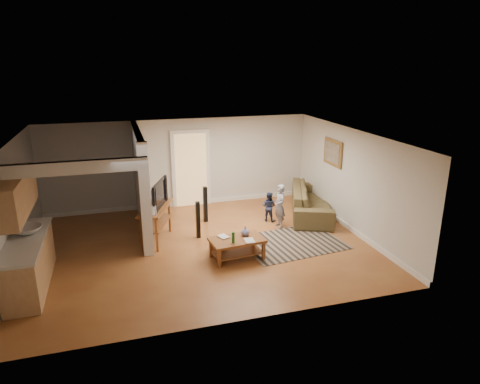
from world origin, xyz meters
name	(u,v)px	position (x,y,z in m)	size (l,w,h in m)	color
ground	(202,247)	(0.00, 0.00, 0.00)	(7.50, 7.50, 0.00)	brown
room_shell	(149,184)	(-1.07, 0.43, 1.46)	(7.54, 6.02, 2.52)	#B8B5B0
area_rug	(292,242)	(2.04, -0.38, 0.01)	(2.28, 1.67, 0.01)	black
sofa	(311,214)	(3.30, 1.24, 0.00)	(2.60, 1.02, 0.76)	#4B4725
coffee_table	(238,243)	(0.61, -0.76, 0.35)	(1.19, 0.77, 0.67)	brown
tv_console	(156,210)	(-0.94, 0.61, 0.77)	(0.96, 1.43, 1.15)	brown
speaker_left	(198,220)	(0.02, 0.53, 0.45)	(0.09, 0.09, 0.90)	black
speaker_right	(205,204)	(0.40, 1.51, 0.48)	(0.10, 0.10, 0.95)	black
toy_basket	(219,245)	(0.30, -0.34, 0.16)	(0.43, 0.43, 0.38)	#986B41
child	(279,227)	(2.11, 0.62, 0.00)	(0.41, 0.27, 1.11)	gray
toddler	(268,221)	(2.00, 1.10, 0.00)	(0.38, 0.30, 0.79)	#212845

